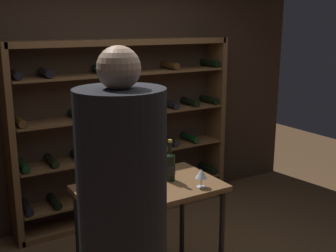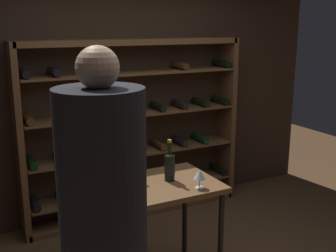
# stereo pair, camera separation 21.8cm
# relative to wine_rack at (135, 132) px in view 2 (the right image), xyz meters

# --- Properties ---
(back_wall) EXTENTS (5.02, 0.10, 2.81)m
(back_wall) POSITION_rel_wine_rack_xyz_m (-0.07, 0.21, 0.45)
(back_wall) COLOR #3D2B1E
(back_wall) RESTS_ON ground
(wine_rack) EXTENTS (2.48, 0.32, 1.95)m
(wine_rack) POSITION_rel_wine_rack_xyz_m (0.00, 0.00, 0.00)
(wine_rack) COLOR brown
(wine_rack) RESTS_ON ground
(tasting_table) EXTENTS (1.07, 0.67, 0.90)m
(tasting_table) POSITION_rel_wine_rack_xyz_m (-0.47, -1.38, -0.16)
(tasting_table) COLOR brown
(tasting_table) RESTS_ON ground
(person_guest_blue_shirt) EXTENTS (0.41, 0.41, 2.01)m
(person_guest_blue_shirt) POSITION_rel_wine_rack_xyz_m (-1.15, -2.35, 0.17)
(person_guest_blue_shirt) COLOR #262626
(person_guest_blue_shirt) RESTS_ON ground
(wine_bottle_black_capsule) EXTENTS (0.07, 0.07, 0.37)m
(wine_bottle_black_capsule) POSITION_rel_wine_rack_xyz_m (-0.68, -1.29, 0.08)
(wine_bottle_black_capsule) COLOR black
(wine_bottle_black_capsule) RESTS_ON tasting_table
(wine_bottle_green_slim) EXTENTS (0.08, 0.08, 0.33)m
(wine_bottle_green_slim) POSITION_rel_wine_rack_xyz_m (-0.28, -1.36, 0.07)
(wine_bottle_green_slim) COLOR black
(wine_bottle_green_slim) RESTS_ON tasting_table
(wine_bottle_gold_foil) EXTENTS (0.08, 0.08, 0.37)m
(wine_bottle_gold_foil) POSITION_rel_wine_rack_xyz_m (-0.52, -1.14, 0.09)
(wine_bottle_gold_foil) COLOR #4C3314
(wine_bottle_gold_foil) RESTS_ON tasting_table
(wine_glass_stemmed_center) EXTENTS (0.09, 0.09, 0.14)m
(wine_glass_stemmed_center) POSITION_rel_wine_rack_xyz_m (-0.15, -1.60, 0.05)
(wine_glass_stemmed_center) COLOR silver
(wine_glass_stemmed_center) RESTS_ON tasting_table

